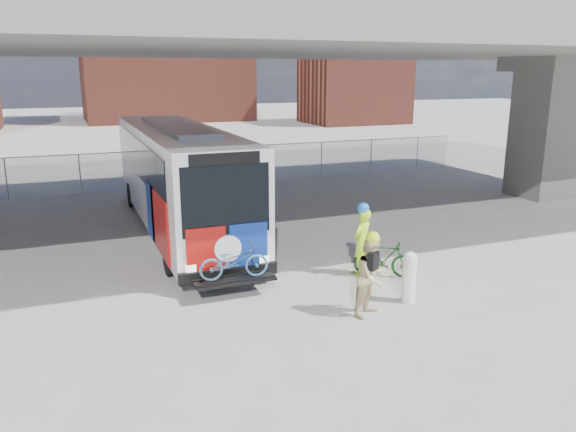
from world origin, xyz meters
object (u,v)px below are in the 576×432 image
bus (178,170)px  cyclist_tan (371,276)px  bollard (409,275)px  cyclist_hivis (362,240)px  bike_parked (384,259)px

bus → cyclist_tan: 9.16m
bollard → cyclist_hivis: cyclist_hivis is taller
bollard → cyclist_tan: bearing=-166.8°
cyclist_hivis → cyclist_tan: cyclist_hivis is taller
bollard → cyclist_hivis: 2.12m
cyclist_tan → bike_parked: size_ratio=1.19×
cyclist_tan → bike_parked: cyclist_tan is taller
bus → cyclist_hivis: bus is taller
bollard → cyclist_hivis: (-0.12, 2.10, 0.30)m
bus → cyclist_hivis: (3.68, -6.33, -1.13)m
bollard → cyclist_hivis: size_ratio=0.63×
bus → cyclist_hivis: size_ratio=6.37×
bollard → cyclist_tan: cyclist_tan is taller
cyclist_tan → bike_parked: (1.59, 2.01, -0.43)m
bike_parked → bus: bearing=68.2°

